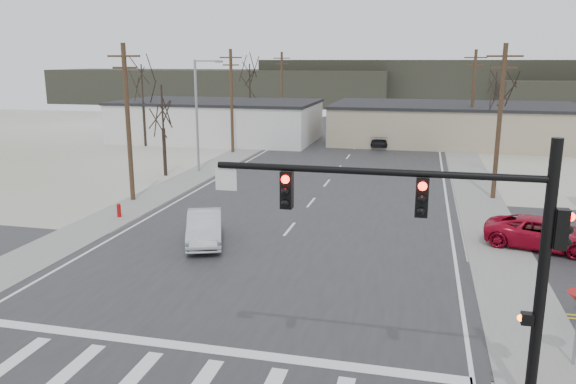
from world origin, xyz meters
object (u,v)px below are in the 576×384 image
object	(u,v)px
traffic_signal_mast	(465,236)
car_parked_red	(543,233)
car_far_a	(380,140)
car_far_b	(335,122)
sedan_crossing	(205,228)
fire_hydrant	(119,210)

from	to	relation	value
traffic_signal_mast	car_parked_red	bearing A→B (deg)	71.25
car_far_a	car_far_b	world-z (taller)	car_far_b
sedan_crossing	car_far_a	world-z (taller)	sedan_crossing
traffic_signal_mast	car_parked_red	xyz separation A→B (m)	(4.77, 14.06, -3.90)
fire_hydrant	car_parked_red	distance (m)	22.87
traffic_signal_mast	car_far_a	world-z (taller)	traffic_signal_mast
sedan_crossing	car_parked_red	world-z (taller)	sedan_crossing
car_far_a	car_far_b	bearing A→B (deg)	-66.56
car_far_a	car_parked_red	world-z (taller)	car_parked_red
sedan_crossing	car_parked_red	bearing A→B (deg)	-9.61
traffic_signal_mast	sedan_crossing	world-z (taller)	traffic_signal_mast
traffic_signal_mast	car_far_a	distance (m)	45.61
car_parked_red	car_far_b	bearing A→B (deg)	36.17
traffic_signal_mast	car_far_b	xyz separation A→B (m)	(-12.82, 61.31, -3.85)
fire_hydrant	sedan_crossing	world-z (taller)	sedan_crossing
traffic_signal_mast	car_far_b	bearing A→B (deg)	101.81
car_far_b	car_parked_red	xyz separation A→B (m)	(17.59, -47.25, -0.05)
sedan_crossing	car_far_b	bearing A→B (deg)	71.14
fire_hydrant	car_parked_red	xyz separation A→B (m)	(22.86, -0.15, 0.32)
car_far_a	car_far_b	xyz separation A→B (m)	(-7.38, 16.20, 0.08)
sedan_crossing	car_far_a	distance (m)	34.68
fire_hydrant	car_far_b	distance (m)	47.40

